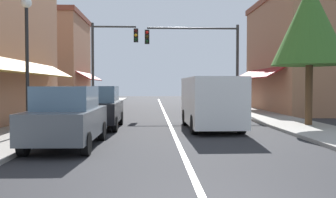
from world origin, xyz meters
name	(u,v)px	position (x,y,z in m)	size (l,w,h in m)	color
ground_plane	(165,115)	(0.00, 18.00, 0.00)	(80.00, 80.00, 0.00)	#28282B
sidewalk_left	(75,114)	(-5.50, 18.00, 0.06)	(2.60, 56.00, 0.12)	gray
sidewalk_right	(254,113)	(5.50, 18.00, 0.06)	(2.60, 56.00, 0.12)	gray
lane_center_stripe	(165,115)	(0.00, 18.00, 0.00)	(0.14, 52.00, 0.01)	silver
storefront_right_block	(305,54)	(9.55, 20.00, 3.89)	(6.81, 10.20, 7.78)	#9E6B4C
storefront_far_left	(49,60)	(-9.75, 28.00, 3.96)	(7.22, 8.20, 7.91)	#9E6B4C
parked_car_nearest_left	(67,117)	(-3.26, 5.79, 0.88)	(1.84, 4.13, 1.77)	#4C5156
parked_car_second_left	(99,107)	(-3.04, 10.68, 0.88)	(1.78, 4.10, 1.77)	black
van_in_lane	(211,101)	(1.60, 10.19, 1.15)	(2.06, 5.21, 2.12)	silver
traffic_signal_mast_arm	(205,52)	(2.64, 19.43, 4.01)	(6.17, 0.50, 5.77)	#333333
traffic_signal_left_corner	(107,54)	(-3.81, 20.39, 3.94)	(3.16, 0.50, 5.99)	#333333
street_lamp_left_near	(27,43)	(-5.15, 8.14, 3.25)	(0.36, 0.36, 4.83)	black
tree_right_near	(310,24)	(5.86, 10.59, 4.38)	(3.17, 3.17, 6.14)	#4C331E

